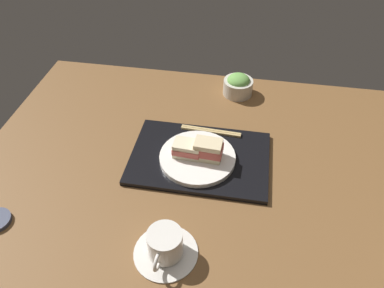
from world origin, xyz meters
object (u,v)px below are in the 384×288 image
(sandwich_far, at_px, (187,149))
(chopsticks_pair, at_px, (211,131))
(sandwich_plate, at_px, (197,157))
(coffee_cup, at_px, (165,246))
(sandwich_near, at_px, (208,150))
(salad_bowl, at_px, (238,85))

(sandwich_far, xyz_separation_m, chopsticks_pair, (-0.05, -0.12, -0.03))
(sandwich_plate, xyz_separation_m, chopsticks_pair, (-0.02, -0.12, -0.00))
(chopsticks_pair, xyz_separation_m, coffee_cup, (0.05, 0.42, 0.01))
(sandwich_near, distance_m, coffee_cup, 0.31)
(sandwich_near, height_order, salad_bowl, sandwich_near)
(sandwich_far, bearing_deg, coffee_cup, 90.64)
(sandwich_near, xyz_separation_m, chopsticks_pair, (0.01, -0.12, -0.04))
(salad_bowl, bearing_deg, sandwich_far, 72.37)
(chopsticks_pair, bearing_deg, sandwich_near, 93.37)
(salad_bowl, xyz_separation_m, chopsticks_pair, (0.06, 0.24, -0.02))
(sandwich_near, bearing_deg, sandwich_far, -0.58)
(sandwich_far, distance_m, salad_bowl, 0.38)
(sandwich_plate, bearing_deg, chopsticks_pair, -100.08)
(sandwich_near, bearing_deg, sandwich_plate, -0.58)
(sandwich_plate, xyz_separation_m, coffee_cup, (0.03, 0.30, 0.01))
(coffee_cup, bearing_deg, sandwich_near, -100.48)
(sandwich_plate, height_order, salad_bowl, salad_bowl)
(sandwich_plate, distance_m, sandwich_near, 0.05)
(sandwich_near, bearing_deg, chopsticks_pair, -86.63)
(sandwich_plate, xyz_separation_m, sandwich_near, (-0.03, 0.00, 0.04))
(chopsticks_pair, distance_m, coffee_cup, 0.43)
(salad_bowl, relative_size, chopsticks_pair, 0.55)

